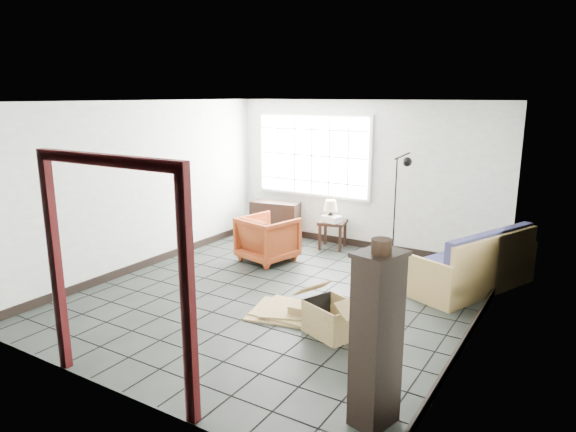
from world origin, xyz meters
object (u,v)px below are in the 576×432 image
Objects in this scene: tall_shelf at (377,339)px; side_table at (333,226)px; futon_sofa at (476,268)px; armchair at (268,236)px.

side_table is at bearing 135.54° from tall_shelf.
tall_shelf is at bearing -59.35° from side_table.
side_table is 5.04m from tall_shelf.
futon_sofa is at bearing 103.96° from tall_shelf.
armchair is at bearing 150.03° from tall_shelf.
tall_shelf is at bearing 148.15° from armchair.
tall_shelf reaches higher than armchair.
futon_sofa reaches higher than side_table.
tall_shelf is at bearing -68.53° from futon_sofa.
side_table is at bearing -103.62° from armchair.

